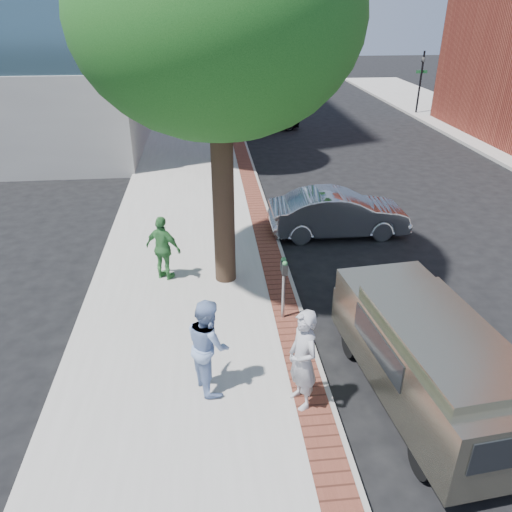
{
  "coord_description": "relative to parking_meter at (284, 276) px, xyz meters",
  "views": [
    {
      "loc": [
        -0.97,
        -9.23,
        6.48
      ],
      "look_at": [
        0.09,
        1.01,
        1.2
      ],
      "focal_mm": 35.0,
      "sensor_mm": 36.0,
      "label": 1
    }
  ],
  "objects": [
    {
      "name": "sidewalk",
      "position": [
        -2.09,
        8.01,
        -1.13
      ],
      "size": [
        5.0,
        60.0,
        0.15
      ],
      "primitive_type": "cube",
      "color": "#9E9991",
      "rests_on": "ground"
    },
    {
      "name": "person_green",
      "position": [
        -2.71,
        2.08,
        -0.21
      ],
      "size": [
        1.06,
        0.85,
        1.68
      ],
      "primitive_type": "imported",
      "rotation": [
        0.0,
        0.0,
        2.62
      ],
      "color": "#3C8541",
      "rests_on": "sidewalk"
    },
    {
      "name": "signal_near",
      "position": [
        0.31,
        22.01,
        1.05
      ],
      "size": [
        0.7,
        0.15,
        3.8
      ],
      "color": "black",
      "rests_on": "ground"
    },
    {
      "name": "bg_car",
      "position": [
        1.6,
        18.97,
        -0.46
      ],
      "size": [
        4.6,
        2.36,
        1.5
      ],
      "primitive_type": "imported",
      "rotation": [
        0.0,
        0.0,
        1.71
      ],
      "color": "black",
      "rests_on": "ground"
    },
    {
      "name": "person_officer",
      "position": [
        -1.66,
        -2.04,
        -0.15
      ],
      "size": [
        0.94,
        1.06,
        1.82
      ],
      "primitive_type": "imported",
      "rotation": [
        0.0,
        0.0,
        1.91
      ],
      "color": "#87A2D1",
      "rests_on": "sidewalk"
    },
    {
      "name": "signal_far",
      "position": [
        11.91,
        22.01,
        1.05
      ],
      "size": [
        0.7,
        0.15,
        3.8
      ],
      "color": "black",
      "rests_on": "ground"
    },
    {
      "name": "tree_far",
      "position": [
        -1.09,
        12.01,
        4.09
      ],
      "size": [
        4.8,
        4.8,
        7.14
      ],
      "color": "black",
      "rests_on": "sidewalk"
    },
    {
      "name": "ground",
      "position": [
        -0.59,
        0.01,
        -1.21
      ],
      "size": [
        120.0,
        120.0,
        0.0
      ],
      "primitive_type": "plane",
      "color": "black",
      "rests_on": "ground"
    },
    {
      "name": "parking_meter",
      "position": [
        0.0,
        0.0,
        0.0
      ],
      "size": [
        0.12,
        0.32,
        1.47
      ],
      "color": "gray",
      "rests_on": "sidewalk"
    },
    {
      "name": "tree_near",
      "position": [
        -1.19,
        1.91,
        4.97
      ],
      "size": [
        6.0,
        6.0,
        8.51
      ],
      "color": "black",
      "rests_on": "sidewalk"
    },
    {
      "name": "brick_strip",
      "position": [
        0.11,
        8.01,
        -1.05
      ],
      "size": [
        0.6,
        60.0,
        0.01
      ],
      "primitive_type": "cube",
      "color": "brown",
      "rests_on": "sidewalk"
    },
    {
      "name": "curb",
      "position": [
        0.46,
        8.01,
        -1.13
      ],
      "size": [
        0.1,
        60.0,
        0.15
      ],
      "primitive_type": "cube",
      "color": "gray",
      "rests_on": "ground"
    },
    {
      "name": "person_gray",
      "position": [
        -0.09,
        -2.68,
        -0.11
      ],
      "size": [
        0.65,
        0.8,
        1.89
      ],
      "primitive_type": "imported",
      "rotation": [
        0.0,
        0.0,
        -1.24
      ],
      "color": "#A6A5AA",
      "rests_on": "sidewalk"
    },
    {
      "name": "van",
      "position": [
        2.13,
        -2.5,
        -0.25
      ],
      "size": [
        2.26,
        4.86,
        1.74
      ],
      "rotation": [
        0.0,
        0.0,
        0.1
      ],
      "color": "gray",
      "rests_on": "ground"
    },
    {
      "name": "sedan_silver",
      "position": [
        2.41,
        4.61,
        -0.51
      ],
      "size": [
        4.22,
        1.49,
        1.39
      ],
      "primitive_type": "imported",
      "rotation": [
        0.0,
        0.0,
        1.57
      ],
      "color": "#A6A9AD",
      "rests_on": "ground"
    }
  ]
}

